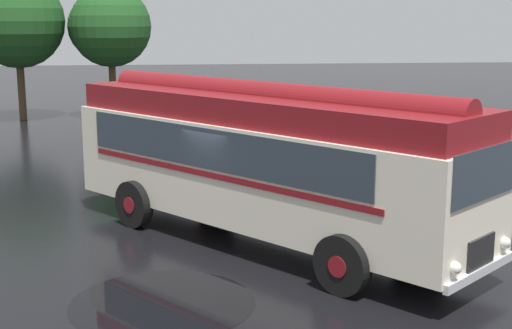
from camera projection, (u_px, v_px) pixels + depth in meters
name	position (u px, v px, depth m)	size (l,w,h in m)	color
ground_plane	(240.00, 238.00, 15.79)	(120.00, 120.00, 0.00)	black
vintage_bus	(264.00, 156.00, 15.20)	(8.37, 9.28, 3.49)	silver
car_near_left	(137.00, 118.00, 28.47)	(2.07, 4.25, 1.66)	#4C5156
car_mid_left	(212.00, 118.00, 28.46)	(2.36, 4.38, 1.66)	maroon
tree_left_of_centre	(20.00, 21.00, 33.16)	(4.38, 4.38, 6.83)	#4C3823
tree_centre	(107.00, 27.00, 33.71)	(3.94, 3.84, 6.31)	#4C3823
puddle_patch	(163.00, 303.00, 12.20)	(3.19, 3.19, 0.01)	black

